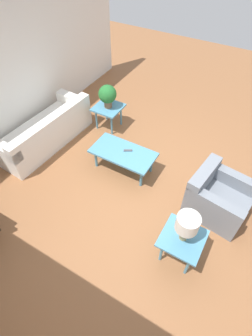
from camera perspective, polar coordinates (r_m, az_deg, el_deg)
ground_plane at (r=4.87m, az=4.18°, el=-4.17°), size 14.00×14.00×0.00m
wall_right at (r=5.66m, az=-25.13°, el=17.39°), size 0.12×7.20×2.70m
sofa at (r=5.76m, az=-17.06°, el=7.48°), size 0.94×2.16×0.76m
armchair at (r=4.57m, az=19.15°, el=-6.09°), size 1.02×0.94×0.79m
coffee_table at (r=4.87m, az=-0.62°, el=3.12°), size 1.19×0.62×0.45m
side_table_plant at (r=5.88m, az=-3.86°, el=12.58°), size 0.58×0.58×0.53m
side_table_lamp at (r=3.84m, az=12.09°, el=-15.11°), size 0.58×0.58×0.53m
potted_plant at (r=5.68m, az=-4.05°, el=15.62°), size 0.38×0.38×0.50m
table_lamp at (r=3.48m, az=13.19°, el=-11.87°), size 0.30×0.30×0.50m
remote_control at (r=4.85m, az=0.43°, el=3.86°), size 0.16×0.12×0.02m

